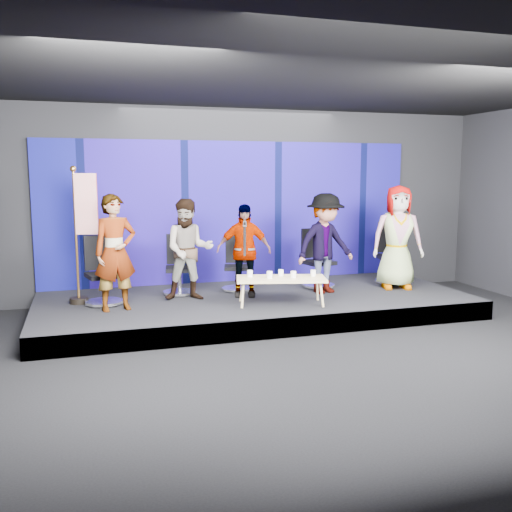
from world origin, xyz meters
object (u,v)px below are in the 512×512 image
object	(u,v)px
mug_b	(270,275)
mug_d	(293,274)
chair_b	(179,274)
panelist_b	(189,250)
mug_a	(250,274)
flag_stand	(83,231)
chair_c	(237,272)
chair_e	(392,263)
panelist_d	(325,244)
panelist_c	(244,250)
chair_d	(317,268)
panelist_a	(115,253)
mug_c	(281,273)
panelist_e	(397,237)
chair_a	(103,282)
coffee_table	(281,280)
mug_e	(313,273)

from	to	relation	value
mug_b	mug_d	world-z (taller)	mug_b
chair_b	panelist_b	world-z (taller)	panelist_b
chair_b	mug_a	bearing A→B (deg)	-39.62
mug_b	flag_stand	distance (m)	2.95
chair_c	chair_e	distance (m)	2.94
chair_b	mug_d	world-z (taller)	chair_b
chair_e	chair_c	bearing A→B (deg)	-166.64
flag_stand	panelist_d	bearing A→B (deg)	7.20
panelist_c	chair_d	size ratio (longest dim) A/B	1.46
chair_b	panelist_c	xyz separation A→B (m)	(0.99, -0.49, 0.43)
panelist_a	chair_d	distance (m)	3.64
flag_stand	chair_d	bearing A→B (deg)	14.43
panelist_c	chair_c	bearing A→B (deg)	103.47
chair_c	chair_d	xyz separation A→B (m)	(1.44, -0.16, 0.03)
chair_d	flag_stand	size ratio (longest dim) A/B	0.49
chair_b	mug_a	size ratio (longest dim) A/B	9.68
mug_c	panelist_b	bearing A→B (deg)	155.56
chair_c	mug_c	xyz separation A→B (m)	(0.42, -1.12, 0.16)
panelist_c	panelist_e	bearing A→B (deg)	11.69
chair_a	panelist_d	world-z (taller)	panelist_d
panelist_b	flag_stand	world-z (taller)	flag_stand
panelist_c	coffee_table	world-z (taller)	panelist_c
mug_a	coffee_table	bearing A→B (deg)	-24.15
panelist_a	panelist_b	distance (m)	1.22
chair_d	mug_b	size ratio (longest dim) A/B	9.88
panelist_a	coffee_table	bearing A→B (deg)	-21.58
chair_b	mug_d	bearing A→B (deg)	-31.66
panelist_b	chair_c	bearing A→B (deg)	37.33
panelist_e	mug_c	size ratio (longest dim) A/B	18.48
panelist_a	mug_b	size ratio (longest dim) A/B	16.33
chair_b	mug_c	world-z (taller)	chair_b
mug_b	flag_stand	size ratio (longest dim) A/B	0.05
panelist_c	mug_b	distance (m)	0.83
chair_a	mug_b	xyz separation A→B (m)	(2.45, -0.83, 0.12)
mug_e	flag_stand	size ratio (longest dim) A/B	0.05
chair_e	mug_e	xyz separation A→B (m)	(-2.04, -1.11, 0.10)
chair_b	chair_e	size ratio (longest dim) A/B	0.89
panelist_a	panelist_d	size ratio (longest dim) A/B	1.02
chair_b	panelist_e	size ratio (longest dim) A/B	0.55
mug_c	mug_e	size ratio (longest dim) A/B	0.99
panelist_a	mug_c	size ratio (longest dim) A/B	17.56
chair_e	chair_b	bearing A→B (deg)	-165.57
chair_b	panelist_c	distance (m)	1.18
chair_b	chair_e	xyz separation A→B (m)	(3.94, -0.17, 0.04)
mug_a	mug_d	distance (m)	0.67
panelist_e	mug_c	distance (m)	2.42
panelist_b	flag_stand	size ratio (longest dim) A/B	0.76
mug_b	chair_b	bearing A→B (deg)	133.96
chair_b	panelist_c	world-z (taller)	panelist_c
panelist_a	flag_stand	world-z (taller)	flag_stand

